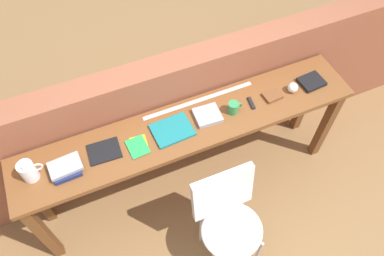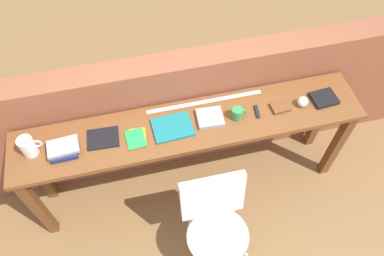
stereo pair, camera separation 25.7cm
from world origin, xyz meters
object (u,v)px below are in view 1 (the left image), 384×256
book_stack_leftmost (66,168)px  pitcher_white (28,171)px  sports_ball_small (293,88)px  chair_white_moulded (229,217)px  book_repair_rightmost (311,82)px  mug (233,108)px  book_open_centre (172,130)px  multitool_folded (251,103)px  magazine_cycling (104,151)px  leather_journal_brown (273,96)px  pamphlet_pile_colourful (138,146)px

book_stack_leftmost → pitcher_white: bearing=169.2°
sports_ball_small → chair_white_moulded: bearing=-143.3°
book_repair_rightmost → mug: bearing=176.9°
book_stack_leftmost → book_open_centre: (0.74, 0.02, -0.02)m
book_stack_leftmost → mug: (1.20, 0.01, 0.01)m
mug → multitool_folded: size_ratio=1.00×
magazine_cycling → mug: mug is taller
book_stack_leftmost → leather_journal_brown: (1.53, 0.02, -0.02)m
leather_journal_brown → multitool_folded: bearing=175.4°
pamphlet_pile_colourful → leather_journal_brown: bearing=1.2°
leather_journal_brown → sports_ball_small: 0.16m
pitcher_white → sports_ball_small: (1.90, -0.03, -0.04)m
sports_ball_small → mug: bearing=179.9°
chair_white_moulded → multitool_folded: bearing=53.0°
sports_ball_small → pamphlet_pile_colourful: bearing=-179.3°
chair_white_moulded → leather_journal_brown: bearing=43.6°
chair_white_moulded → pamphlet_pile_colourful: 0.80m
book_repair_rightmost → sports_ball_small: bearing=179.5°
pamphlet_pile_colourful → book_repair_rightmost: (1.39, 0.02, 0.01)m
book_open_centre → sports_ball_small: sports_ball_small is taller
chair_white_moulded → sports_ball_small: 1.06m
magazine_cycling → book_repair_rightmost: book_repair_rightmost is taller
book_stack_leftmost → pamphlet_pile_colourful: 0.48m
magazine_cycling → leather_journal_brown: leather_journal_brown is taller
pitcher_white → multitool_folded: pitcher_white is taller
mug → chair_white_moulded: bearing=-116.7°
mug → sports_ball_small: size_ratio=1.42×
pitcher_white → magazine_cycling: 0.48m
chair_white_moulded → pamphlet_pile_colourful: (-0.43, 0.57, 0.36)m
leather_journal_brown → sports_ball_small: bearing=-6.8°
pitcher_white → leather_journal_brown: pitcher_white is taller
book_stack_leftmost → multitool_folded: book_stack_leftmost is taller
chair_white_moulded → sports_ball_small: sports_ball_small is taller
book_open_centre → pitcher_white: bearing=176.0°
mug → sports_ball_small: (0.49, -0.00, -0.01)m
book_stack_leftmost → book_repair_rightmost: size_ratio=1.19×
magazine_cycling → book_open_centre: 0.48m
multitool_folded → chair_white_moulded: bearing=-127.0°
magazine_cycling → pamphlet_pile_colourful: bearing=-9.8°
chair_white_moulded → book_open_centre: size_ratio=3.28×
book_stack_leftmost → sports_ball_small: (1.69, 0.01, 0.01)m
pitcher_white → multitool_folded: 1.57m
book_open_centre → sports_ball_small: (0.95, -0.01, 0.03)m
book_stack_leftmost → sports_ball_small: size_ratio=2.75×
book_open_centre → book_repair_rightmost: bearing=-3.1°
book_repair_rightmost → book_open_centre: bearing=175.8°
chair_white_moulded → book_repair_rightmost: bearing=31.8°
magazine_cycling → mug: 0.94m
book_stack_leftmost → book_open_centre: 0.74m
pitcher_white → book_open_centre: (0.95, -0.02, -0.07)m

